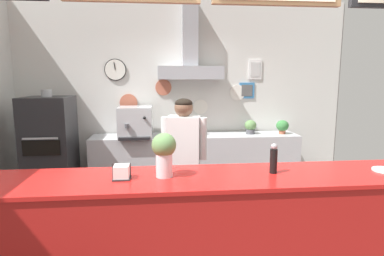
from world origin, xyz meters
The scene contains 13 objects.
back_wall_assembly centered at (0.01, 2.29, 1.61)m, with size 5.30×2.78×3.02m.
service_counter centered at (0.00, -0.47, 0.53)m, with size 3.81×0.64×1.06m.
back_prep_counter centered at (0.17, 2.07, 0.45)m, with size 3.18×0.54×0.91m.
pizza_oven centered at (-1.91, 1.78, 0.77)m, with size 0.63×0.68×1.63m.
shop_worker centered at (-0.11, 0.77, 0.86)m, with size 0.51×0.29×1.57m.
espresso_machine centered at (-0.74, 2.04, 1.13)m, with size 0.50×0.57×0.45m.
potted_basil centered at (1.04, 2.10, 1.03)m, with size 0.18×0.18×0.22m.
potted_sage centered at (-0.14, 2.03, 1.01)m, with size 0.15×0.15×0.18m.
potted_oregano centered at (1.55, 2.05, 1.03)m, with size 0.19×0.19×0.22m.
potted_thyme centered at (0.18, 2.09, 1.06)m, with size 0.19×0.19×0.25m.
pepper_grinder centered at (0.50, -0.45, 1.18)m, with size 0.06×0.06×0.23m.
basil_vase centered at (-0.34, -0.45, 1.24)m, with size 0.18×0.18×0.33m.
napkin_holder centered at (-0.65, -0.48, 1.11)m, with size 0.14×0.13×0.12m.
Camera 1 is at (-0.36, -2.75, 1.79)m, focal length 29.76 mm.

